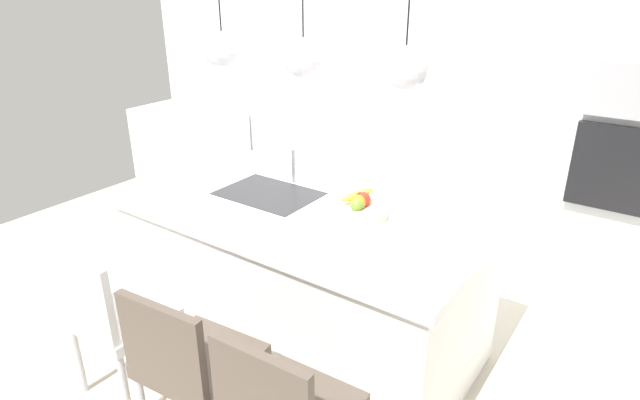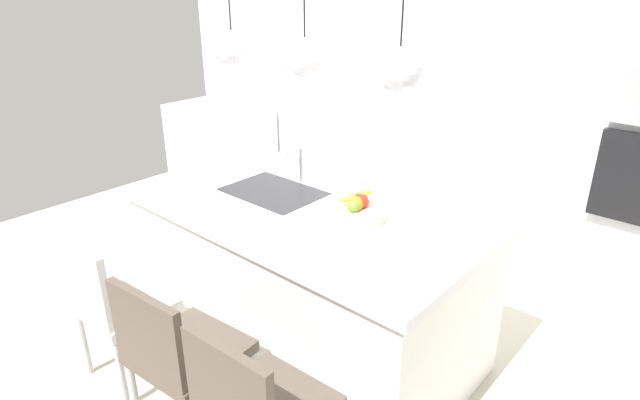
# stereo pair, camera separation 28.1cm
# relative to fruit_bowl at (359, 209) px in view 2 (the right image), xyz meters

# --- Properties ---
(floor) EXTENTS (6.60, 6.60, 0.00)m
(floor) POSITION_rel_fruit_bowl_xyz_m (-0.34, -0.04, -0.99)
(floor) COLOR beige
(floor) RESTS_ON ground
(back_wall) EXTENTS (6.00, 0.10, 2.60)m
(back_wall) POSITION_rel_fruit_bowl_xyz_m (-0.34, 1.61, 0.31)
(back_wall) COLOR white
(back_wall) RESTS_ON ground
(kitchen_island) EXTENTS (2.02, 1.11, 0.94)m
(kitchen_island) POSITION_rel_fruit_bowl_xyz_m (-0.34, -0.04, -0.52)
(kitchen_island) COLOR white
(kitchen_island) RESTS_ON ground
(sink_basin) EXTENTS (0.56, 0.40, 0.02)m
(sink_basin) POSITION_rel_fruit_bowl_xyz_m (-0.60, -0.04, -0.06)
(sink_basin) COLOR #2D2D30
(sink_basin) RESTS_ON kitchen_island
(faucet) EXTENTS (0.02, 0.17, 0.22)m
(faucet) POSITION_rel_fruit_bowl_xyz_m (-0.60, 0.17, 0.09)
(faucet) COLOR silver
(faucet) RESTS_ON kitchen_island
(fruit_bowl) EXTENTS (0.26, 0.26, 0.15)m
(fruit_bowl) POSITION_rel_fruit_bowl_xyz_m (0.00, 0.00, 0.00)
(fruit_bowl) COLOR beige
(fruit_bowl) RESTS_ON kitchen_island
(side_counter) EXTENTS (1.10, 0.60, 0.88)m
(side_counter) POSITION_rel_fruit_bowl_xyz_m (-2.74, 1.24, -0.55)
(side_counter) COLOR white
(side_counter) RESTS_ON ground
(chair_near) EXTENTS (0.46, 0.42, 0.90)m
(chair_near) POSITION_rel_fruit_bowl_xyz_m (-0.90, -0.95, -0.48)
(chair_near) COLOR white
(chair_near) RESTS_ON ground
(chair_middle) EXTENTS (0.51, 0.50, 0.88)m
(chair_middle) POSITION_rel_fruit_bowl_xyz_m (-0.31, -0.95, -0.49)
(chair_middle) COLOR brown
(chair_middle) RESTS_ON ground
(pendant_light_left) EXTENTS (0.20, 0.20, 0.80)m
(pendant_light_left) POSITION_rel_fruit_bowl_xyz_m (-0.89, -0.04, 0.73)
(pendant_light_left) COLOR silver
(pendant_light_center) EXTENTS (0.20, 0.20, 0.80)m
(pendant_light_center) POSITION_rel_fruit_bowl_xyz_m (-0.34, -0.04, 0.73)
(pendant_light_center) COLOR silver
(pendant_light_right) EXTENTS (0.20, 0.20, 0.80)m
(pendant_light_right) POSITION_rel_fruit_bowl_xyz_m (0.22, -0.04, 0.73)
(pendant_light_right) COLOR silver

